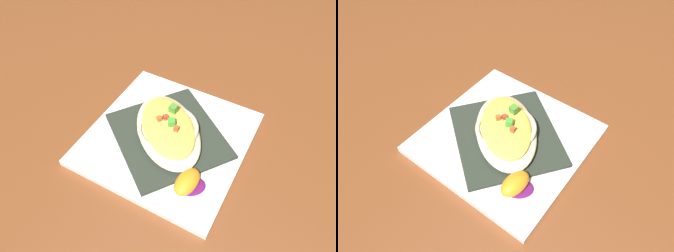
% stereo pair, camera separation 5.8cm
% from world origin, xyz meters
% --- Properties ---
extents(ground_plane, '(2.60, 2.60, 0.00)m').
position_xyz_m(ground_plane, '(0.00, 0.00, 0.00)').
color(ground_plane, brown).
extents(square_plate, '(0.30, 0.30, 0.01)m').
position_xyz_m(square_plate, '(0.00, 0.00, 0.01)').
color(square_plate, white).
rests_on(square_plate, ground_plane).
extents(folded_napkin, '(0.27, 0.27, 0.01)m').
position_xyz_m(folded_napkin, '(0.00, 0.00, 0.02)').
color(folded_napkin, '#293228').
rests_on(folded_napkin, square_plate).
extents(gratin_dish, '(0.22, 0.21, 0.04)m').
position_xyz_m(gratin_dish, '(-0.00, -0.00, 0.03)').
color(gratin_dish, beige).
rests_on(gratin_dish, folded_napkin).
extents(orange_garnish, '(0.06, 0.06, 0.03)m').
position_xyz_m(orange_garnish, '(0.08, 0.08, 0.02)').
color(orange_garnish, '#5C155E').
rests_on(orange_garnish, square_plate).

